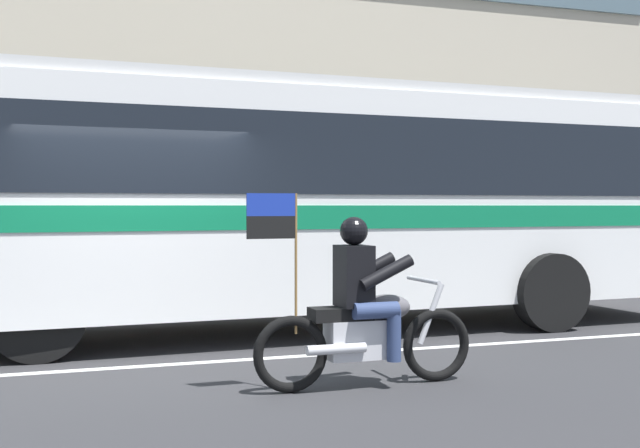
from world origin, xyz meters
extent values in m
plane|color=#2B2B2D|center=(0.00, 0.00, 0.00)|extent=(60.00, 60.00, 0.00)
cube|color=gray|center=(0.00, 5.10, 0.07)|extent=(28.00, 3.80, 0.15)
cube|color=silver|center=(0.00, -0.60, 0.00)|extent=(26.60, 0.14, 0.01)
cube|color=#B2A893|center=(0.00, 7.40, 4.97)|extent=(28.00, 0.80, 9.93)
cube|color=#4C606B|center=(0.00, 6.96, 3.48)|extent=(25.76, 0.10, 1.40)
cube|color=white|center=(2.39, 1.20, 1.73)|extent=(11.12, 3.03, 2.70)
cube|color=black|center=(2.39, 1.20, 2.28)|extent=(10.25, 3.03, 0.96)
cube|color=#0F7247|center=(2.39, 1.20, 1.53)|extent=(10.91, 3.05, 0.28)
cube|color=silver|center=(2.39, 1.20, 3.14)|extent=(10.90, 2.89, 0.16)
cylinder|color=black|center=(-1.03, 0.02, 0.52)|extent=(1.04, 0.30, 1.04)
cylinder|color=black|center=(5.43, 0.02, 0.52)|extent=(1.04, 0.30, 1.04)
torus|color=black|center=(2.54, -2.25, 0.34)|extent=(0.69, 0.09, 0.69)
torus|color=black|center=(1.09, -2.25, 0.34)|extent=(0.69, 0.09, 0.69)
cube|color=silver|center=(1.77, -2.25, 0.44)|extent=(0.64, 0.28, 0.36)
ellipsoid|color=#59565B|center=(2.02, -2.25, 0.72)|extent=(0.48, 0.28, 0.24)
cube|color=black|center=(1.57, -2.25, 0.69)|extent=(0.56, 0.26, 0.12)
cylinder|color=silver|center=(2.48, -2.25, 0.65)|extent=(0.28, 0.06, 0.58)
cylinder|color=silver|center=(2.40, -2.25, 0.96)|extent=(0.04, 0.64, 0.04)
cylinder|color=silver|center=(1.47, -2.41, 0.39)|extent=(0.55, 0.09, 0.09)
cube|color=black|center=(1.70, -2.25, 1.02)|extent=(0.28, 0.36, 0.56)
sphere|color=black|center=(1.70, -2.25, 1.44)|extent=(0.26, 0.26, 0.26)
cylinder|color=navy|center=(1.84, -2.07, 0.72)|extent=(0.42, 0.15, 0.15)
cylinder|color=navy|center=(2.02, -2.07, 0.48)|extent=(0.13, 0.13, 0.46)
cylinder|color=navy|center=(1.84, -2.43, 0.72)|extent=(0.42, 0.15, 0.15)
cylinder|color=navy|center=(2.02, -2.43, 0.48)|extent=(0.13, 0.13, 0.46)
cylinder|color=black|center=(1.94, -2.05, 1.06)|extent=(0.52, 0.11, 0.32)
cylinder|color=black|center=(1.94, -2.45, 1.06)|extent=(0.52, 0.11, 0.32)
cylinder|color=olive|center=(1.14, -2.25, 1.15)|extent=(0.02, 0.02, 1.25)
cube|color=#1933A5|center=(0.91, -2.25, 1.68)|extent=(0.44, 0.02, 0.20)
cube|color=black|center=(0.91, -2.25, 1.47)|extent=(0.44, 0.02, 0.20)
cylinder|color=red|center=(0.48, 4.24, 0.44)|extent=(0.22, 0.22, 0.58)
sphere|color=red|center=(0.48, 4.24, 0.80)|extent=(0.20, 0.20, 0.20)
cylinder|color=red|center=(0.48, 4.10, 0.47)|extent=(0.09, 0.10, 0.09)
camera|label=1|loc=(-1.09, -9.18, 1.66)|focal=46.06mm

